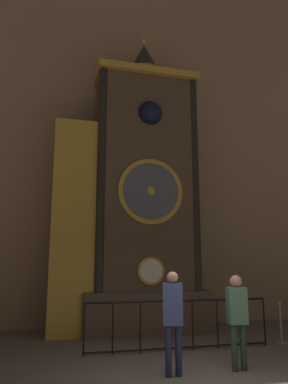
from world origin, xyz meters
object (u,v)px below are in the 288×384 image
Objects in this scene: stanchion_post at (281,330)px; visitor_far at (237,312)px; visitor_near at (173,312)px; clock_tower at (131,199)px.

visitor_far is at bearing -139.28° from stanchion_post.
visitor_near reaches higher than stanchion_post.
clock_tower is 5.22m from stanchion_post.
clock_tower is 5.02m from visitor_near.
visitor_near is 1.24m from visitor_far.
stanchion_post is at bearing 49.18° from visitor_far.
visitor_far is (1.24, 0.03, -0.04)m from visitor_near.
visitor_near reaches higher than visitor_far.
visitor_far reaches higher than stanchion_post.
visitor_far is at bearing -76.42° from clock_tower.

